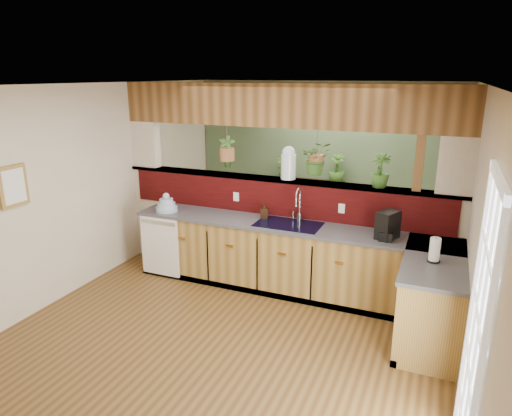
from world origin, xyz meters
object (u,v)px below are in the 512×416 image
at_px(faucet, 298,203).
at_px(soap_dispenser, 264,211).
at_px(dish_stack, 167,205).
at_px(shelving_console, 305,205).
at_px(paper_towel, 435,250).
at_px(coffee_maker, 388,226).
at_px(glass_jar, 288,163).

height_order(faucet, soap_dispenser, faucet).
height_order(faucet, dish_stack, faucet).
xyz_separation_m(faucet, dish_stack, (-1.80, -0.27, -0.16)).
xyz_separation_m(dish_stack, shelving_console, (1.26, 2.38, -0.48)).
bearing_deg(paper_towel, coffee_maker, 135.96).
bearing_deg(dish_stack, glass_jar, 16.96).
xyz_separation_m(faucet, coffee_maker, (1.13, -0.21, -0.09)).
relative_size(soap_dispenser, coffee_maker, 0.64).
distance_m(glass_jar, shelving_console, 2.22).
bearing_deg(shelving_console, paper_towel, -63.04).
bearing_deg(paper_towel, soap_dispenser, 162.07).
bearing_deg(faucet, paper_towel, -23.53).
bearing_deg(faucet, dish_stack, -171.60).
distance_m(dish_stack, coffee_maker, 2.93).
height_order(soap_dispenser, shelving_console, soap_dispenser).
xyz_separation_m(soap_dispenser, coffee_maker, (1.57, -0.17, 0.04)).
relative_size(paper_towel, shelving_console, 0.20).
xyz_separation_m(faucet, shelving_console, (-0.53, 2.12, -0.64)).
bearing_deg(paper_towel, faucet, 156.47).
bearing_deg(shelving_console, coffee_maker, -65.14).
bearing_deg(dish_stack, paper_towel, -7.50).
xyz_separation_m(faucet, glass_jar, (-0.22, 0.22, 0.47)).
xyz_separation_m(dish_stack, glass_jar, (1.58, 0.48, 0.63)).
height_order(glass_jar, shelving_console, glass_jar).
distance_m(faucet, paper_towel, 1.81).
height_order(soap_dispenser, coffee_maker, coffee_maker).
distance_m(soap_dispenser, shelving_console, 2.22).
bearing_deg(paper_towel, glass_jar, 153.38).
distance_m(dish_stack, soap_dispenser, 1.37).
bearing_deg(glass_jar, faucet, -45.17).
distance_m(paper_towel, glass_jar, 2.17).
height_order(soap_dispenser, glass_jar, glass_jar).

